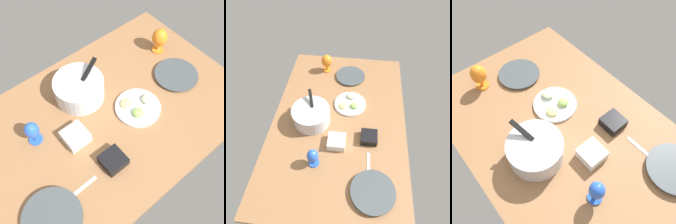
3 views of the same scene
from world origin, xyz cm
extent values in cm
cube|color=#8C603D|center=(0.00, 0.00, -2.00)|extent=(160.00, 104.00, 4.00)
cylinder|color=silver|center=(-54.33, -27.36, 0.99)|extent=(25.86, 25.86, 1.99)
cylinder|color=#3E4549|center=(-54.33, -27.36, 2.58)|extent=(28.11, 28.11, 1.19)
cylinder|color=silver|center=(51.25, -4.75, 0.64)|extent=(24.75, 24.75, 1.28)
cylinder|color=#3E4549|center=(51.25, -4.75, 1.66)|extent=(26.91, 26.91, 0.77)
cylinder|color=silver|center=(-3.33, 21.07, 6.64)|extent=(28.89, 28.89, 13.28)
cylinder|color=white|center=(-3.33, 21.07, 10.62)|extent=(26.00, 26.00, 2.39)
cube|color=black|center=(1.72, 21.07, 14.28)|extent=(20.71, 8.65, 11.91)
cylinder|color=silver|center=(16.70, -7.40, 0.90)|extent=(26.06, 26.06, 1.80)
ellipsoid|color=beige|center=(24.19, -7.94, 3.45)|extent=(7.55, 7.55, 3.30)
ellipsoid|color=#F9E072|center=(12.56, -2.19, 3.01)|extent=(6.93, 6.93, 2.42)
ellipsoid|color=#8CC659|center=(13.34, -11.07, 3.43)|extent=(6.35, 6.35, 3.26)
cylinder|color=orange|center=(58.47, 18.55, 0.50)|extent=(7.91, 7.91, 1.00)
cylinder|color=orange|center=(58.47, 18.55, 2.93)|extent=(2.00, 2.00, 3.86)
ellipsoid|color=orange|center=(58.47, 18.55, 10.91)|extent=(9.86, 9.86, 12.10)
cylinder|color=blue|center=(-38.79, 12.72, 0.50)|extent=(7.35, 7.35, 1.00)
cylinder|color=blue|center=(-38.79, 12.72, 3.13)|extent=(2.00, 2.00, 4.26)
ellipsoid|color=blue|center=(-38.79, 12.72, 10.30)|extent=(7.67, 7.67, 10.08)
cube|color=white|center=(-22.10, -0.82, 3.13)|extent=(12.46, 12.46, 6.26)
cube|color=#F9E072|center=(-22.10, -0.82, 5.14)|extent=(10.22, 10.22, 2.00)
cube|color=black|center=(-15.39, -23.79, 2.72)|extent=(11.80, 11.80, 5.45)
cube|color=tan|center=(-15.39, -23.79, 4.47)|extent=(9.68, 9.68, 1.74)
cube|color=silver|center=(-35.93, -24.38, 0.30)|extent=(18.03, 2.19, 0.60)
camera|label=1|loc=(-52.05, -66.80, 134.94)|focal=45.21mm
camera|label=2|loc=(-99.71, -11.19, 134.16)|focal=33.81mm
camera|label=3|loc=(-57.35, 47.45, 122.08)|focal=40.39mm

